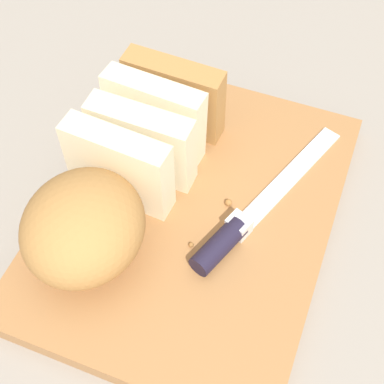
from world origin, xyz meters
name	(u,v)px	position (x,y,z in m)	size (l,w,h in m)	color
ground_plane	(192,220)	(0.00, 0.00, 0.00)	(3.00, 3.00, 0.00)	gray
cutting_board	(192,214)	(0.00, 0.00, 0.01)	(0.39, 0.29, 0.02)	#9E6B3D
bread_loaf	(116,178)	(-0.02, 0.07, 0.07)	(0.28, 0.14, 0.10)	#A8753D
bread_knife	(237,228)	(-0.01, -0.05, 0.03)	(0.24, 0.11, 0.02)	silver
crumb_near_knife	(191,245)	(-0.04, -0.02, 0.03)	(0.01, 0.01, 0.01)	#996633
crumb_near_loaf	(228,202)	(0.02, -0.04, 0.03)	(0.01, 0.01, 0.01)	#996633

